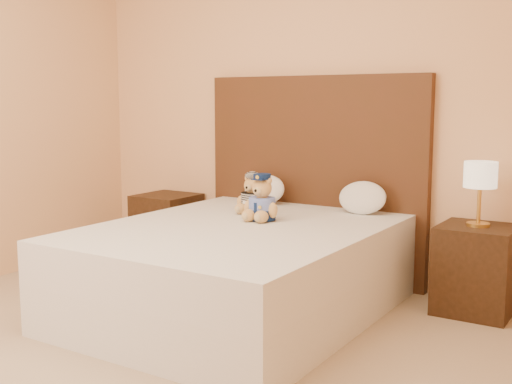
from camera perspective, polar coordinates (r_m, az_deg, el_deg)
ground at (r=3.25m, az=-13.98°, el=-16.07°), size 4.00×4.50×0.00m
room_walls at (r=3.33m, az=-9.15°, el=16.49°), size 4.04×4.52×2.72m
bed at (r=4.02m, az=-1.59°, el=-6.90°), size 1.60×2.00×0.55m
headboard at (r=4.79m, az=5.15°, el=1.28°), size 1.75×0.08×1.50m
nightstand_left at (r=5.38m, az=-7.90°, el=-3.13°), size 0.45×0.45×0.55m
nightstand_right at (r=4.25m, az=18.96°, el=-6.51°), size 0.45×0.45×0.55m
lamp at (r=4.15m, az=19.32°, el=1.18°), size 0.20×0.20×0.40m
teddy_police at (r=4.13m, az=0.54°, el=-0.49°), size 0.26×0.25×0.30m
teddy_prisoner at (r=4.40m, az=-0.32°, el=-0.18°), size 0.24×0.23×0.27m
pillow_left at (r=4.80m, az=0.75°, el=0.35°), size 0.34×0.22×0.24m
pillow_right at (r=4.44m, az=9.44°, el=-0.36°), size 0.34×0.22×0.24m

